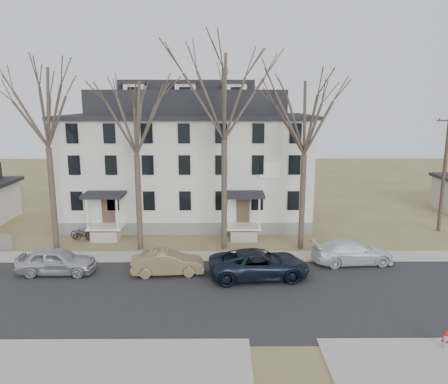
{
  "coord_description": "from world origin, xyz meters",
  "views": [
    {
      "loc": [
        0.78,
        -20.04,
        10.37
      ],
      "look_at": [
        0.98,
        9.0,
        4.31
      ],
      "focal_mm": 35.0,
      "sensor_mm": 36.0,
      "label": 1
    }
  ],
  "objects_px": {
    "car_white": "(352,252)",
    "bicycle_right": "(83,234)",
    "boarding_house": "(189,159)",
    "utility_pole_far": "(444,171)",
    "tree_mid_right": "(306,113)",
    "car_tan": "(168,263)",
    "tree_mid_left": "(135,113)",
    "fire_hydrant": "(446,340)",
    "tree_center": "(224,90)",
    "car_silver": "(57,261)",
    "tree_far_left": "(45,102)",
    "bicycle_left": "(81,234)",
    "car_navy": "(259,265)"
  },
  "relations": [
    {
      "from": "car_white",
      "to": "bicycle_right",
      "type": "height_order",
      "value": "car_white"
    },
    {
      "from": "boarding_house",
      "to": "utility_pole_far",
      "type": "distance_m",
      "value": 20.88
    },
    {
      "from": "tree_mid_right",
      "to": "car_tan",
      "type": "xyz_separation_m",
      "value": [
        -8.96,
        -4.77,
        -8.88
      ]
    },
    {
      "from": "tree_mid_left",
      "to": "car_white",
      "type": "xyz_separation_m",
      "value": [
        14.3,
        -3.03,
        -8.85
      ]
    },
    {
      "from": "utility_pole_far",
      "to": "car_white",
      "type": "distance_m",
      "value": 12.41
    },
    {
      "from": "tree_mid_right",
      "to": "car_white",
      "type": "distance_m",
      "value": 9.76
    },
    {
      "from": "car_tan",
      "to": "bicycle_right",
      "type": "relative_size",
      "value": 2.85
    },
    {
      "from": "fire_hydrant",
      "to": "boarding_house",
      "type": "bearing_deg",
      "value": 120.08
    },
    {
      "from": "boarding_house",
      "to": "bicycle_right",
      "type": "distance_m",
      "value": 11.01
    },
    {
      "from": "tree_center",
      "to": "bicycle_right",
      "type": "height_order",
      "value": "tree_center"
    },
    {
      "from": "car_white",
      "to": "car_silver",
      "type": "bearing_deg",
      "value": 89.75
    },
    {
      "from": "tree_mid_right",
      "to": "utility_pole_far",
      "type": "distance_m",
      "value": 13.55
    },
    {
      "from": "tree_far_left",
      "to": "bicycle_right",
      "type": "relative_size",
      "value": 8.95
    },
    {
      "from": "tree_far_left",
      "to": "car_silver",
      "type": "distance_m",
      "value": 10.75
    },
    {
      "from": "boarding_house",
      "to": "bicycle_right",
      "type": "bearing_deg",
      "value": -141.31
    },
    {
      "from": "boarding_house",
      "to": "car_tan",
      "type": "bearing_deg",
      "value": -92.03
    },
    {
      "from": "bicycle_left",
      "to": "bicycle_right",
      "type": "height_order",
      "value": "bicycle_left"
    },
    {
      "from": "tree_far_left",
      "to": "utility_pole_far",
      "type": "height_order",
      "value": "tree_far_left"
    },
    {
      "from": "bicycle_left",
      "to": "fire_hydrant",
      "type": "xyz_separation_m",
      "value": [
        20.16,
        -15.1,
        -0.07
      ]
    },
    {
      "from": "utility_pole_far",
      "to": "fire_hydrant",
      "type": "xyz_separation_m",
      "value": [
        -8.18,
        -17.31,
        -4.47
      ]
    },
    {
      "from": "car_silver",
      "to": "bicycle_left",
      "type": "relative_size",
      "value": 2.46
    },
    {
      "from": "tree_center",
      "to": "car_tan",
      "type": "distance_m",
      "value": 11.92
    },
    {
      "from": "car_silver",
      "to": "utility_pole_far",
      "type": "bearing_deg",
      "value": -72.48
    },
    {
      "from": "car_tan",
      "to": "car_navy",
      "type": "relative_size",
      "value": 0.73
    },
    {
      "from": "tree_far_left",
      "to": "fire_hydrant",
      "type": "xyz_separation_m",
      "value": [
        21.32,
        -13.11,
        -9.91
      ]
    },
    {
      "from": "car_tan",
      "to": "car_navy",
      "type": "bearing_deg",
      "value": -101.0
    },
    {
      "from": "boarding_house",
      "to": "fire_hydrant",
      "type": "xyz_separation_m",
      "value": [
        12.32,
        -21.26,
        -4.94
      ]
    },
    {
      "from": "bicycle_right",
      "to": "fire_hydrant",
      "type": "relative_size",
      "value": 1.77
    },
    {
      "from": "tree_far_left",
      "to": "tree_mid_left",
      "type": "relative_size",
      "value": 1.08
    },
    {
      "from": "car_silver",
      "to": "fire_hydrant",
      "type": "bearing_deg",
      "value": -113.54
    },
    {
      "from": "fire_hydrant",
      "to": "tree_mid_left",
      "type": "bearing_deg",
      "value": 139.45
    },
    {
      "from": "car_white",
      "to": "fire_hydrant",
      "type": "distance_m",
      "value": 10.13
    },
    {
      "from": "tree_center",
      "to": "bicycle_right",
      "type": "distance_m",
      "value": 15.2
    },
    {
      "from": "car_silver",
      "to": "bicycle_left",
      "type": "height_order",
      "value": "car_silver"
    },
    {
      "from": "car_silver",
      "to": "car_white",
      "type": "bearing_deg",
      "value": -85.19
    },
    {
      "from": "tree_mid_left",
      "to": "car_tan",
      "type": "xyz_separation_m",
      "value": [
        2.54,
        -4.77,
        -8.88
      ]
    },
    {
      "from": "tree_mid_left",
      "to": "bicycle_left",
      "type": "bearing_deg",
      "value": 157.59
    },
    {
      "from": "car_tan",
      "to": "bicycle_right",
      "type": "height_order",
      "value": "car_tan"
    },
    {
      "from": "car_navy",
      "to": "car_white",
      "type": "bearing_deg",
      "value": -75.47
    },
    {
      "from": "bicycle_right",
      "to": "car_silver",
      "type": "bearing_deg",
      "value": 160.7
    },
    {
      "from": "tree_center",
      "to": "utility_pole_far",
      "type": "bearing_deg",
      "value": 13.5
    },
    {
      "from": "utility_pole_far",
      "to": "car_tan",
      "type": "relative_size",
      "value": 2.18
    },
    {
      "from": "tree_far_left",
      "to": "car_tan",
      "type": "relative_size",
      "value": 3.14
    },
    {
      "from": "tree_mid_left",
      "to": "fire_hydrant",
      "type": "height_order",
      "value": "tree_mid_left"
    },
    {
      "from": "car_navy",
      "to": "bicycle_left",
      "type": "bearing_deg",
      "value": 54.67
    },
    {
      "from": "boarding_house",
      "to": "car_white",
      "type": "distance_m",
      "value": 16.56
    },
    {
      "from": "boarding_house",
      "to": "tree_far_left",
      "type": "bearing_deg",
      "value": -137.82
    },
    {
      "from": "tree_mid_right",
      "to": "bicycle_right",
      "type": "relative_size",
      "value": 8.31
    },
    {
      "from": "tree_center",
      "to": "utility_pole_far",
      "type": "height_order",
      "value": "tree_center"
    },
    {
      "from": "car_white",
      "to": "tree_far_left",
      "type": "bearing_deg",
      "value": 76.33
    }
  ]
}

